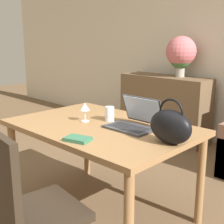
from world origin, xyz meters
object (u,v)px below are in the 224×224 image
at_px(laptop, 136,119).
at_px(wine_glass, 85,108).
at_px(drinking_glass, 110,114).
at_px(handbag, 170,126).
at_px(flower_vase, 181,54).
at_px(chair, 26,205).

bearing_deg(laptop, wine_glass, -158.79).
bearing_deg(laptop, drinking_glass, -178.43).
xyz_separation_m(drinking_glass, wine_glass, (-0.13, -0.15, 0.05)).
bearing_deg(handbag, wine_glass, -178.17).
relative_size(wine_glass, flower_vase, 0.28).
bearing_deg(drinking_glass, flower_vase, 105.94).
xyz_separation_m(chair, drinking_glass, (-0.31, 0.96, 0.28)).
height_order(chair, flower_vase, flower_vase).
bearing_deg(flower_vase, wine_glass, -78.69).
height_order(chair, handbag, handbag).
relative_size(chair, drinking_glass, 8.15).
bearing_deg(laptop, handbag, -18.32).
distance_m(chair, drinking_glass, 1.04).
distance_m(laptop, wine_glass, 0.43).
bearing_deg(flower_vase, laptop, -66.81).
height_order(handbag, flower_vase, flower_vase).
distance_m(laptop, flower_vase, 2.07).
xyz_separation_m(chair, flower_vase, (-0.84, 2.83, 0.66)).
height_order(chair, wine_glass, chair).
xyz_separation_m(drinking_glass, handbag, (0.65, -0.12, 0.06)).
distance_m(laptop, handbag, 0.41).
xyz_separation_m(wine_glass, handbag, (0.78, 0.03, 0.00)).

